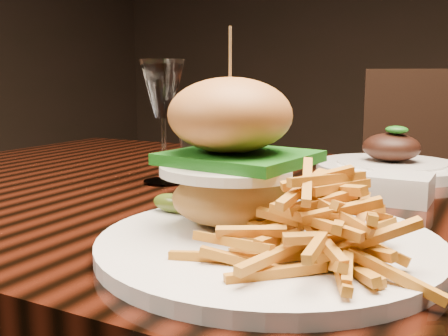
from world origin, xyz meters
The scene contains 7 objects.
dining_table centered at (0.00, 0.00, 0.67)m, with size 1.60×0.90×0.75m.
burger_plate centered at (0.04, -0.25, 0.81)m, with size 0.34×0.34×0.23m.
ramekin centered at (0.13, 0.03, 0.77)m, with size 0.08×0.08×0.04m, color silver.
wine_glass centered at (-0.24, -0.01, 0.90)m, with size 0.07×0.07×0.20m.
water_tumbler centered at (-0.25, 0.11, 0.79)m, with size 0.06×0.06×0.09m, color white.
far_dish centered at (0.07, 0.26, 0.77)m, with size 0.27×0.27×0.09m.
chair_far centered at (0.11, 0.89, 0.54)m, with size 0.57×0.57×0.95m.
Camera 1 is at (0.25, -0.72, 0.92)m, focal length 42.00 mm.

